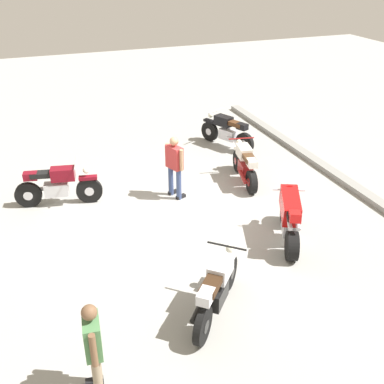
# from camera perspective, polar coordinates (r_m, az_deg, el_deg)

# --- Properties ---
(ground_plane) EXTENTS (40.00, 40.00, 0.00)m
(ground_plane) POSITION_cam_1_polar(r_m,az_deg,el_deg) (10.97, -0.85, -3.02)
(ground_plane) COLOR #9E9E99
(curb_edge) EXTENTS (14.00, 0.30, 0.15)m
(curb_edge) POSITION_cam_1_polar(r_m,az_deg,el_deg) (13.03, 18.54, 1.09)
(curb_edge) COLOR gray
(curb_edge) RESTS_ON ground
(motorcycle_silver_cruiser) EXTENTS (1.64, 1.48, 1.09)m
(motorcycle_silver_cruiser) POSITION_cam_1_polar(r_m,az_deg,el_deg) (8.02, 3.06, -11.73)
(motorcycle_silver_cruiser) COLOR black
(motorcycle_silver_cruiser) RESTS_ON ground
(motorcycle_cream_vintage) EXTENTS (1.94, 0.80, 1.07)m
(motorcycle_cream_vintage) POSITION_cam_1_polar(r_m,az_deg,el_deg) (12.47, 6.51, 3.33)
(motorcycle_cream_vintage) COLOR black
(motorcycle_cream_vintage) RESTS_ON ground
(motorcycle_red_sportbike) EXTENTS (1.85, 1.04, 1.14)m
(motorcycle_red_sportbike) POSITION_cam_1_polar(r_m,az_deg,el_deg) (10.04, 11.88, -2.89)
(motorcycle_red_sportbike) COLOR black
(motorcycle_red_sportbike) RESTS_ON ground
(motorcycle_black_cruiser) EXTENTS (1.95, 1.02, 1.09)m
(motorcycle_black_cruiser) POSITION_cam_1_polar(r_m,az_deg,el_deg) (14.70, 4.32, 7.46)
(motorcycle_black_cruiser) COLOR black
(motorcycle_black_cruiser) RESTS_ON ground
(motorcycle_maroon_cruiser) EXTENTS (0.81, 2.07, 1.09)m
(motorcycle_maroon_cruiser) POSITION_cam_1_polar(r_m,az_deg,el_deg) (11.70, -16.16, 0.80)
(motorcycle_maroon_cruiser) COLOR black
(motorcycle_maroon_cruiser) RESTS_ON ground
(person_in_red_shirt) EXTENTS (0.62, 0.43, 1.61)m
(person_in_red_shirt) POSITION_cam_1_polar(r_m,az_deg,el_deg) (11.43, -2.16, 3.47)
(person_in_red_shirt) COLOR #384772
(person_in_red_shirt) RESTS_ON ground
(person_in_green_shirt) EXTENTS (0.63, 0.35, 1.58)m
(person_in_green_shirt) POSITION_cam_1_polar(r_m,az_deg,el_deg) (6.70, -11.99, -17.98)
(person_in_green_shirt) COLOR gray
(person_in_green_shirt) RESTS_ON ground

